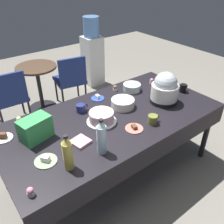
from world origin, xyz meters
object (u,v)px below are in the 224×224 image
at_px(maroon_chair_right, 71,78).
at_px(water_cooler, 92,54).
at_px(glass_salad_bowl, 132,87).
at_px(round_cafe_table, 38,80).
at_px(potluck_table, 112,121).
at_px(cupcake_rose, 152,81).
at_px(cupcake_mint, 19,120).
at_px(dessert_plate_sage, 46,160).
at_px(frosted_layer_cake, 101,117).
at_px(cupcake_vanilla, 30,192).
at_px(coffee_mug_navy, 81,108).
at_px(coffee_mug_olive, 153,119).
at_px(soda_carton, 35,129).
at_px(soda_bottle_ginger_ale, 68,153).
at_px(dessert_plate_cobalt, 98,98).
at_px(dessert_plate_white, 3,137).
at_px(slow_cooker, 165,89).
at_px(soda_bottle_water, 102,137).
at_px(coffee_mug_black, 183,88).
at_px(cupcake_cocoa, 115,88).
at_px(cupcake_berry, 41,116).
at_px(dessert_plate_coral, 134,128).
at_px(maroon_chair_left, 10,96).
at_px(ceramic_snack_bowl, 123,103).

distance_m(maroon_chair_right, water_cooler, 0.89).
height_order(glass_salad_bowl, round_cafe_table, glass_salad_bowl).
relative_size(potluck_table, cupcake_rose, 32.59).
relative_size(glass_salad_bowl, cupcake_mint, 3.03).
relative_size(dessert_plate_sage, cupcake_mint, 2.59).
xyz_separation_m(frosted_layer_cake, cupcake_mint, (-0.62, 0.46, -0.02)).
bearing_deg(maroon_chair_right, cupcake_vanilla, -124.81).
bearing_deg(potluck_table, coffee_mug_navy, 126.59).
relative_size(potluck_table, coffee_mug_olive, 17.05).
xyz_separation_m(glass_salad_bowl, cupcake_vanilla, (-1.51, -0.72, -0.01)).
bearing_deg(soda_carton, soda_bottle_ginger_ale, -96.53).
xyz_separation_m(dessert_plate_cobalt, maroon_chair_right, (0.30, 1.18, -0.27)).
bearing_deg(dessert_plate_white, dessert_plate_sage, -70.49).
relative_size(dessert_plate_sage, round_cafe_table, 0.24).
relative_size(glass_salad_bowl, round_cafe_table, 0.28).
distance_m(dessert_plate_cobalt, coffee_mug_navy, 0.31).
height_order(slow_cooker, coffee_mug_navy, slow_cooker).
xyz_separation_m(soda_bottle_water, coffee_mug_olive, (0.61, 0.03, -0.10)).
xyz_separation_m(cupcake_vanilla, coffee_mug_black, (1.96, 0.33, 0.02)).
xyz_separation_m(potluck_table, frosted_layer_cake, (-0.14, -0.02, 0.12)).
distance_m(coffee_mug_navy, coffee_mug_black, 1.22).
height_order(slow_cooker, cupcake_mint, slow_cooker).
xyz_separation_m(cupcake_rose, coffee_mug_black, (0.13, -0.38, 0.02)).
bearing_deg(cupcake_cocoa, cupcake_berry, -177.92).
relative_size(coffee_mug_navy, water_cooler, 0.10).
distance_m(dessert_plate_coral, maroon_chair_right, 1.90).
bearing_deg(round_cafe_table, coffee_mug_navy, -95.41).
relative_size(glass_salad_bowl, soda_bottle_ginger_ale, 0.68).
bearing_deg(coffee_mug_navy, maroon_chair_left, 105.47).
height_order(cupcake_rose, soda_bottle_water, soda_bottle_water).
bearing_deg(soda_bottle_ginger_ale, dessert_plate_cobalt, 43.89).
bearing_deg(water_cooler, potluck_table, -118.70).
distance_m(dessert_plate_sage, cupcake_rose, 1.69).
bearing_deg(water_cooler, frosted_layer_cake, -121.35).
bearing_deg(ceramic_snack_bowl, dessert_plate_coral, -114.57).
relative_size(frosted_layer_cake, maroon_chair_right, 0.34).
distance_m(glass_salad_bowl, dessert_plate_white, 1.47).
relative_size(cupcake_berry, coffee_mug_black, 0.58).
xyz_separation_m(coffee_mug_olive, maroon_chair_right, (0.16, 1.89, -0.30)).
height_order(cupcake_cocoa, water_cooler, water_cooler).
distance_m(coffee_mug_navy, water_cooler, 2.24).
distance_m(cupcake_vanilla, coffee_mug_black, 1.99).
height_order(ceramic_snack_bowl, coffee_mug_navy, ceramic_snack_bowl).
xyz_separation_m(ceramic_snack_bowl, cupcake_vanilla, (-1.19, -0.50, -0.01)).
bearing_deg(soda_bottle_water, water_cooler, 58.10).
bearing_deg(dessert_plate_coral, round_cafe_table, 92.32).
relative_size(frosted_layer_cake, ceramic_snack_bowl, 1.18).
bearing_deg(maroon_chair_right, coffee_mug_olive, -94.71).
xyz_separation_m(dessert_plate_coral, soda_bottle_water, (-0.41, -0.07, 0.14)).
height_order(glass_salad_bowl, cupcake_berry, glass_salad_bowl).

